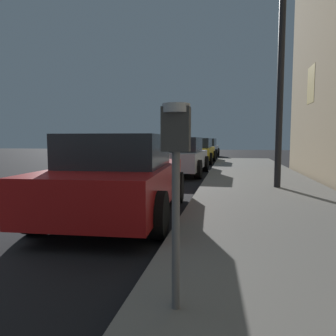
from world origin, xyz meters
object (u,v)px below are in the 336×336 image
(car_silver, at_px, (180,156))
(car_white, at_px, (205,148))
(car_yellow_cab, at_px, (196,150))
(street_lamp, at_px, (282,30))
(parking_meter, at_px, (176,156))
(car_red, at_px, (120,177))

(car_silver, xyz_separation_m, car_white, (0.00, 12.40, 0.00))
(car_yellow_cab, xyz_separation_m, car_white, (-0.00, 6.18, -0.01))
(street_lamp, bearing_deg, parking_meter, -104.21)
(parking_meter, bearing_deg, street_lamp, 75.79)
(car_white, relative_size, street_lamp, 0.74)
(car_red, relative_size, car_white, 0.94)
(parking_meter, height_order, car_white, parking_meter)
(car_silver, height_order, car_yellow_cab, same)
(car_red, relative_size, car_silver, 1.00)
(car_silver, relative_size, car_white, 0.94)
(car_white, bearing_deg, car_silver, -90.00)
(street_lamp, bearing_deg, car_silver, 129.54)
(car_red, distance_m, car_yellow_cab, 12.98)
(street_lamp, bearing_deg, car_yellow_cab, 107.20)
(car_white, bearing_deg, street_lamp, -79.18)
(car_red, height_order, street_lamp, street_lamp)
(car_silver, xyz_separation_m, street_lamp, (3.08, -3.73, 3.28))
(car_red, height_order, car_silver, same)
(parking_meter, xyz_separation_m, street_lamp, (1.55, 6.11, 2.76))
(parking_meter, height_order, car_red, parking_meter)
(parking_meter, relative_size, car_white, 0.33)
(car_red, relative_size, street_lamp, 0.70)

